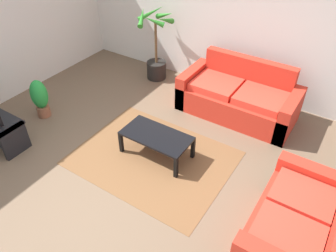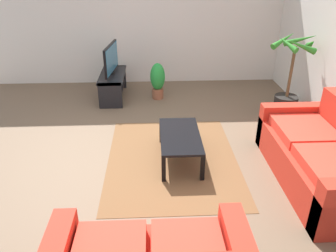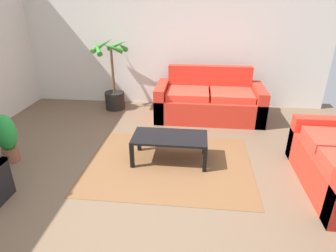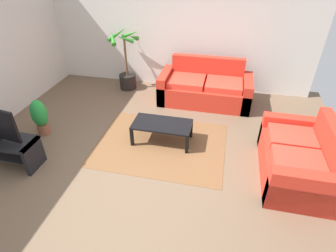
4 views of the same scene
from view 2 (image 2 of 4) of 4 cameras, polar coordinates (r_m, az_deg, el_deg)
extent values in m
plane|color=brown|center=(4.57, -6.44, -4.80)|extent=(6.60, 6.60, 0.00)
cube|color=silver|center=(6.97, -5.70, 18.23)|extent=(0.06, 6.00, 2.70)
cube|color=red|center=(4.30, 24.47, -6.27)|extent=(1.92, 0.90, 0.42)
cube|color=red|center=(4.94, 20.51, 0.16)|extent=(0.18, 0.90, 0.62)
cube|color=red|center=(4.45, 22.47, -0.69)|extent=(0.74, 0.66, 0.12)
cube|color=red|center=(3.86, 26.97, -6.07)|extent=(0.74, 0.66, 0.12)
cube|color=black|center=(6.34, -9.58, 8.68)|extent=(1.10, 0.45, 0.04)
cube|color=black|center=(6.41, -9.42, 6.68)|extent=(1.02, 0.39, 0.03)
cube|color=black|center=(6.89, -9.00, 8.36)|extent=(0.06, 0.41, 0.46)
cube|color=black|center=(5.92, -9.93, 5.15)|extent=(0.06, 0.41, 0.46)
cube|color=black|center=(6.25, -9.80, 11.41)|extent=(0.90, 0.15, 0.51)
cube|color=teal|center=(6.24, -9.60, 11.42)|extent=(0.85, 0.11, 0.46)
cylinder|color=black|center=(6.32, -9.60, 9.02)|extent=(0.10, 0.10, 0.04)
cube|color=black|center=(4.26, 2.11, -1.67)|extent=(1.00, 0.51, 0.03)
cube|color=black|center=(4.75, -1.18, -0.95)|extent=(0.05, 0.05, 0.34)
cube|color=black|center=(3.94, -0.76, -7.42)|extent=(0.05, 0.05, 0.34)
cube|color=black|center=(4.78, 4.37, -0.82)|extent=(0.05, 0.05, 0.34)
cube|color=black|center=(3.98, 5.97, -7.19)|extent=(0.05, 0.05, 0.34)
cube|color=brown|center=(4.43, 0.74, -5.68)|extent=(2.20, 1.70, 0.01)
cylinder|color=black|center=(5.93, 19.54, 3.34)|extent=(0.38, 0.38, 0.34)
cylinder|color=brown|center=(5.74, 20.44, 8.72)|extent=(0.05, 0.05, 0.84)
cone|color=#2D8427|center=(5.42, 22.06, 12.64)|extent=(0.11, 0.46, 0.26)
cone|color=#2D8427|center=(5.65, 23.47, 12.92)|extent=(0.46, 0.22, 0.25)
cone|color=#2D8427|center=(5.87, 21.84, 13.66)|extent=(0.39, 0.48, 0.28)
cone|color=#2D8427|center=(5.77, 19.33, 13.87)|extent=(0.32, 0.48, 0.27)
cone|color=#2D8427|center=(5.48, 19.98, 13.12)|extent=(0.38, 0.27, 0.23)
cylinder|color=brown|center=(6.33, -1.76, 5.66)|extent=(0.21, 0.21, 0.19)
ellipsoid|color=green|center=(6.21, -1.80, 8.51)|extent=(0.28, 0.28, 0.51)
camera|label=1|loc=(3.16, -69.85, 28.20)|focal=34.69mm
camera|label=3|loc=(4.56, -46.65, 14.83)|focal=30.40mm
camera|label=4|loc=(4.41, -59.16, 21.78)|focal=29.00mm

